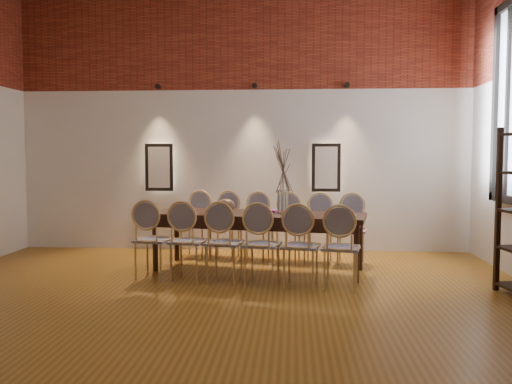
# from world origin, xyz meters

# --- Properties ---
(floor) EXTENTS (7.00, 7.00, 0.02)m
(floor) POSITION_xyz_m (0.00, 0.00, -0.01)
(floor) COLOR #9A651D
(floor) RESTS_ON ground
(wall_back) EXTENTS (7.00, 0.10, 4.00)m
(wall_back) POSITION_xyz_m (0.00, 3.55, 2.00)
(wall_back) COLOR silver
(wall_back) RESTS_ON ground
(brick_band_back) EXTENTS (7.00, 0.02, 1.50)m
(brick_band_back) POSITION_xyz_m (0.00, 3.48, 3.25)
(brick_band_back) COLOR maroon
(brick_band_back) RESTS_ON ground
(niche_left) EXTENTS (0.36, 0.06, 0.66)m
(niche_left) POSITION_xyz_m (-1.30, 3.45, 1.30)
(niche_left) COLOR #FFEAC6
(niche_left) RESTS_ON wall_back
(niche_right) EXTENTS (0.36, 0.06, 0.66)m
(niche_right) POSITION_xyz_m (1.30, 3.45, 1.30)
(niche_right) COLOR #FFEAC6
(niche_right) RESTS_ON wall_back
(spot_fixture_left) EXTENTS (0.08, 0.10, 0.08)m
(spot_fixture_left) POSITION_xyz_m (-1.30, 3.42, 2.55)
(spot_fixture_left) COLOR black
(spot_fixture_left) RESTS_ON wall_back
(spot_fixture_mid) EXTENTS (0.08, 0.10, 0.08)m
(spot_fixture_mid) POSITION_xyz_m (0.20, 3.42, 2.55)
(spot_fixture_mid) COLOR black
(spot_fixture_mid) RESTS_ON wall_back
(spot_fixture_right) EXTENTS (0.08, 0.10, 0.08)m
(spot_fixture_right) POSITION_xyz_m (1.60, 3.42, 2.55)
(spot_fixture_right) COLOR black
(spot_fixture_right) RESTS_ON wall_back
(window_glass) EXTENTS (0.02, 0.78, 2.38)m
(window_glass) POSITION_xyz_m (3.46, 2.00, 2.15)
(window_glass) COLOR silver
(window_glass) RESTS_ON wall_right
(window_frame) EXTENTS (0.08, 0.90, 2.50)m
(window_frame) POSITION_xyz_m (3.44, 2.00, 2.15)
(window_frame) COLOR black
(window_frame) RESTS_ON wall_right
(window_mullion) EXTENTS (0.06, 0.06, 2.40)m
(window_mullion) POSITION_xyz_m (3.44, 2.00, 2.15)
(window_mullion) COLOR black
(window_mullion) RESTS_ON wall_right
(dining_table) EXTENTS (2.83, 1.35, 0.75)m
(dining_table) POSITION_xyz_m (0.35, 1.99, 0.38)
(dining_table) COLOR black
(dining_table) RESTS_ON floor
(chair_near_a) EXTENTS (0.51, 0.51, 0.94)m
(chair_near_a) POSITION_xyz_m (-0.90, 1.49, 0.47)
(chair_near_a) COLOR tan
(chair_near_a) RESTS_ON floor
(chair_near_b) EXTENTS (0.51, 0.51, 0.94)m
(chair_near_b) POSITION_xyz_m (-0.45, 1.40, 0.47)
(chair_near_b) COLOR tan
(chair_near_b) RESTS_ON floor
(chair_near_c) EXTENTS (0.51, 0.51, 0.94)m
(chair_near_c) POSITION_xyz_m (-0.01, 1.32, 0.47)
(chair_near_c) COLOR tan
(chair_near_c) RESTS_ON floor
(chair_near_d) EXTENTS (0.51, 0.51, 0.94)m
(chair_near_d) POSITION_xyz_m (0.44, 1.24, 0.47)
(chair_near_d) COLOR tan
(chair_near_d) RESTS_ON floor
(chair_near_e) EXTENTS (0.51, 0.51, 0.94)m
(chair_near_e) POSITION_xyz_m (0.89, 1.16, 0.47)
(chair_near_e) COLOR tan
(chair_near_e) RESTS_ON floor
(chair_near_f) EXTENTS (0.51, 0.51, 0.94)m
(chair_near_f) POSITION_xyz_m (1.33, 1.08, 0.47)
(chair_near_f) COLOR tan
(chair_near_f) RESTS_ON floor
(chair_far_a) EXTENTS (0.51, 0.51, 0.94)m
(chair_far_a) POSITION_xyz_m (-0.64, 2.90, 0.47)
(chair_far_a) COLOR tan
(chair_far_a) RESTS_ON floor
(chair_far_b) EXTENTS (0.51, 0.51, 0.94)m
(chair_far_b) POSITION_xyz_m (-0.19, 2.81, 0.47)
(chair_far_b) COLOR tan
(chair_far_b) RESTS_ON floor
(chair_far_c) EXTENTS (0.51, 0.51, 0.94)m
(chair_far_c) POSITION_xyz_m (0.25, 2.73, 0.47)
(chair_far_c) COLOR tan
(chair_far_c) RESTS_ON floor
(chair_far_d) EXTENTS (0.51, 0.51, 0.94)m
(chair_far_d) POSITION_xyz_m (0.70, 2.65, 0.47)
(chair_far_d) COLOR tan
(chair_far_d) RESTS_ON floor
(chair_far_e) EXTENTS (0.51, 0.51, 0.94)m
(chair_far_e) POSITION_xyz_m (1.15, 2.57, 0.47)
(chair_far_e) COLOR tan
(chair_far_e) RESTS_ON floor
(chair_far_f) EXTENTS (0.51, 0.51, 0.94)m
(chair_far_f) POSITION_xyz_m (1.59, 2.49, 0.47)
(chair_far_f) COLOR tan
(chair_far_f) RESTS_ON floor
(vase) EXTENTS (0.14, 0.14, 0.30)m
(vase) POSITION_xyz_m (0.67, 1.93, 0.90)
(vase) COLOR silver
(vase) RESTS_ON dining_table
(dried_branches) EXTENTS (0.50, 0.50, 0.70)m
(dried_branches) POSITION_xyz_m (0.67, 1.93, 1.35)
(dried_branches) COLOR #4D3A31
(dried_branches) RESTS_ON vase
(bowl) EXTENTS (0.24, 0.24, 0.18)m
(bowl) POSITION_xyz_m (-0.08, 2.01, 0.84)
(bowl) COLOR brown
(bowl) RESTS_ON dining_table
(book) EXTENTS (0.29, 0.22, 0.03)m
(book) POSITION_xyz_m (0.45, 2.11, 0.77)
(book) COLOR #8F2C84
(book) RESTS_ON dining_table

